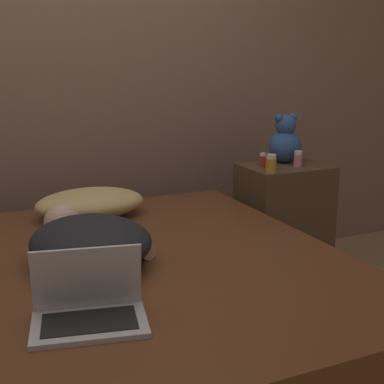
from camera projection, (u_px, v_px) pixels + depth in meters
The scene contains 11 objects.
wall_back at pixel (50, 55), 2.85m from camera, with size 8.00×0.06×2.60m.
bed at pixel (120, 329), 2.05m from camera, with size 1.73×1.80×0.54m.
nightstand at pixel (283, 226), 3.05m from camera, with size 0.47×0.36×0.71m.
pillow at pixel (90, 203), 2.56m from camera, with size 0.52×0.35×0.14m.
person_lying at pixel (89, 240), 1.99m from camera, with size 0.50×0.65×0.17m.
laptop at pixel (89, 306), 1.53m from camera, with size 0.36×0.27×0.22m.
teddy_bear at pixel (285, 141), 3.02m from camera, with size 0.18×0.18×0.28m.
bottle_red at pixel (263, 160), 2.94m from camera, with size 0.04×0.04×0.07m.
bottle_amber at pixel (271, 164), 2.75m from camera, with size 0.05×0.05×0.10m.
bottle_orange at pixel (270, 163), 2.84m from camera, with size 0.05×0.05×0.08m.
bottle_pink at pixel (298, 159), 2.92m from camera, with size 0.04×0.04×0.09m.
Camera 1 is at (-0.51, -1.82, 1.27)m, focal length 50.00 mm.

